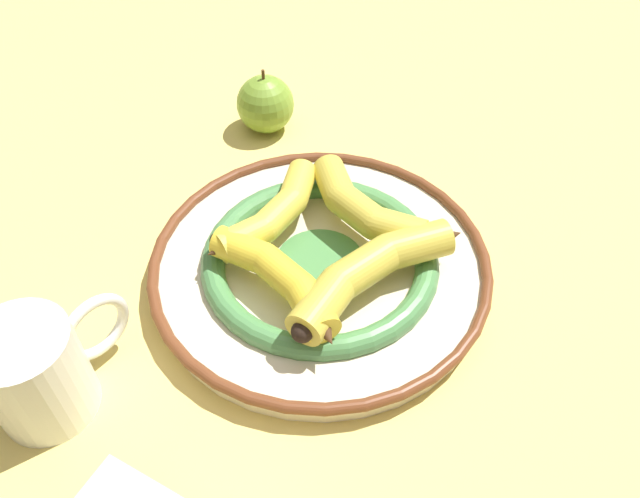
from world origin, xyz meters
The scene contains 8 objects.
ground_plane centered at (0.00, 0.00, 0.00)m, with size 2.80×2.80×0.00m, color #E5CC6B.
decorative_bowl centered at (-0.03, 0.03, 0.02)m, with size 0.35×0.35×0.04m.
banana_a centered at (-0.02, 0.09, 0.05)m, with size 0.17×0.05×0.03m.
banana_b centered at (0.04, 0.02, 0.06)m, with size 0.09×0.17×0.04m.
banana_c centered at (-0.04, -0.03, 0.06)m, with size 0.21×0.10×0.04m.
banana_d centered at (-0.09, 0.03, 0.05)m, with size 0.08×0.18×0.03m.
coffee_mug centered at (-0.28, 0.15, 0.05)m, with size 0.14×0.09×0.10m.
apple centered at (0.16, 0.23, 0.04)m, with size 0.08×0.08×0.09m.
Camera 1 is at (-0.39, -0.20, 0.50)m, focal length 35.00 mm.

